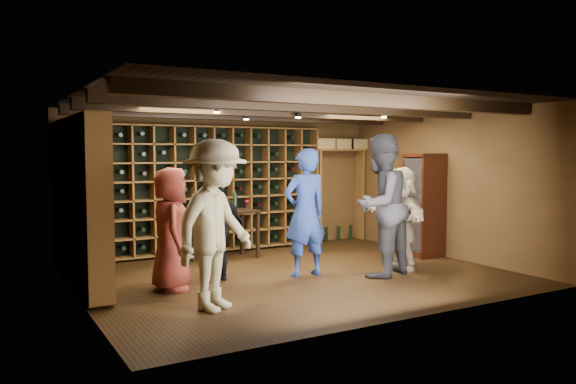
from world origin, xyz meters
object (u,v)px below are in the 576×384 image
man_blue_shirt (305,213)px  guest_beige (401,218)px  man_grey_suit (380,205)px  guest_red_floral (171,229)px  guest_khaki (216,225)px  tasting_table (226,216)px  display_cabinet (424,207)px  guest_woman_black (216,227)px

man_blue_shirt → guest_beige: 1.58m
man_grey_suit → guest_beige: size_ratio=1.30×
man_blue_shirt → guest_red_floral: size_ratio=1.15×
guest_red_floral → guest_beige: guest_red_floral is taller
guest_khaki → guest_beige: size_ratio=1.23×
guest_red_floral → man_grey_suit: bearing=-90.1°
man_blue_shirt → guest_khaki: 2.07m
guest_khaki → tasting_table: (1.29, 2.71, -0.24)m
display_cabinet → guest_woman_black: display_cabinet is taller
guest_khaki → guest_beige: guest_khaki is taller
man_blue_shirt → tasting_table: 1.79m
guest_woman_black → tasting_table: 1.54m
display_cabinet → guest_red_floral: display_cabinet is taller
display_cabinet → man_blue_shirt: 2.62m
guest_woman_black → man_grey_suit: bearing=149.0°
tasting_table → man_grey_suit: bearing=-68.8°
display_cabinet → guest_beige: size_ratio=1.11×
display_cabinet → man_grey_suit: size_ratio=0.85×
man_grey_suit → guest_beige: bearing=-177.9°
man_blue_shirt → guest_red_floral: 1.97m
guest_khaki → guest_beige: 3.42m
man_grey_suit → guest_red_floral: size_ratio=1.28×
man_grey_suit → guest_beige: 0.69m
man_grey_suit → guest_khaki: size_ratio=1.06×
guest_red_floral → guest_woman_black: (0.72, 0.21, -0.05)m
guest_woman_black → guest_beige: 2.86m
man_grey_suit → display_cabinet: bearing=-171.4°
guest_red_floral → guest_woman_black: guest_red_floral is taller
guest_red_floral → guest_beige: (3.50, -0.45, -0.01)m
guest_woman_black → guest_red_floral: bearing=7.5°
display_cabinet → tasting_table: (-3.12, 1.37, -0.12)m
guest_red_floral → guest_woman_black: 0.75m
guest_woman_black → guest_beige: (2.79, -0.66, 0.04)m
guest_woman_black → guest_khaki: bearing=58.6°
display_cabinet → tasting_table: size_ratio=1.49×
guest_red_floral → guest_beige: 3.53m
man_grey_suit → tasting_table: size_ratio=1.75×
guest_khaki → guest_beige: bearing=-20.0°
display_cabinet → man_grey_suit: man_grey_suit is taller
guest_woman_black → tasting_table: (0.73, 1.35, -0.02)m
man_blue_shirt → man_grey_suit: bearing=151.3°
man_grey_suit → guest_woman_black: size_ratio=1.37×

